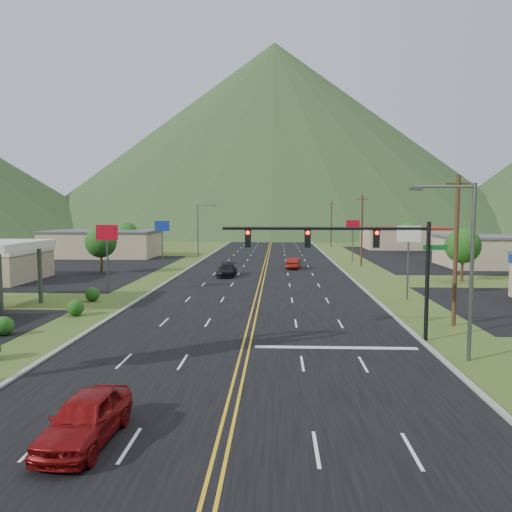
{
  "coord_description": "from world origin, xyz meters",
  "views": [
    {
      "loc": [
        1.75,
        -15.3,
        7.53
      ],
      "look_at": [
        0.24,
        19.31,
        4.5
      ],
      "focal_mm": 35.0,
      "sensor_mm": 36.0,
      "label": 1
    }
  ],
  "objects_px": {
    "traffic_signal": "(359,250)",
    "car_red_far": "(294,263)",
    "car_dark_mid": "(227,270)",
    "car_red_near": "(85,420)",
    "streetlight_west": "(200,226)",
    "streetlight_east": "(466,259)"
  },
  "relations": [
    {
      "from": "traffic_signal",
      "to": "car_red_far",
      "type": "height_order",
      "value": "traffic_signal"
    },
    {
      "from": "car_dark_mid",
      "to": "car_red_near",
      "type": "bearing_deg",
      "value": -89.67
    },
    {
      "from": "streetlight_west",
      "to": "car_dark_mid",
      "type": "xyz_separation_m",
      "value": [
        7.46,
        -27.17,
        -4.46
      ]
    },
    {
      "from": "car_dark_mid",
      "to": "car_red_far",
      "type": "distance_m",
      "value": 11.78
    },
    {
      "from": "car_red_near",
      "to": "car_dark_mid",
      "type": "xyz_separation_m",
      "value": [
        0.28,
        42.68,
        -0.08
      ]
    },
    {
      "from": "traffic_signal",
      "to": "car_dark_mid",
      "type": "height_order",
      "value": "traffic_signal"
    },
    {
      "from": "car_red_near",
      "to": "traffic_signal",
      "type": "bearing_deg",
      "value": 54.32
    },
    {
      "from": "car_dark_mid",
      "to": "traffic_signal",
      "type": "bearing_deg",
      "value": -68.94
    },
    {
      "from": "car_red_near",
      "to": "car_red_far",
      "type": "bearing_deg",
      "value": 83.42
    },
    {
      "from": "traffic_signal",
      "to": "car_red_near",
      "type": "distance_m",
      "value": 18.24
    },
    {
      "from": "streetlight_east",
      "to": "car_red_far",
      "type": "height_order",
      "value": "streetlight_east"
    },
    {
      "from": "car_red_far",
      "to": "traffic_signal",
      "type": "bearing_deg",
      "value": 102.02
    },
    {
      "from": "streetlight_west",
      "to": "car_red_near",
      "type": "distance_m",
      "value": 70.35
    },
    {
      "from": "streetlight_east",
      "to": "streetlight_west",
      "type": "distance_m",
      "value": 64.21
    },
    {
      "from": "streetlight_east",
      "to": "car_red_far",
      "type": "distance_m",
      "value": 42.22
    },
    {
      "from": "car_red_far",
      "to": "streetlight_west",
      "type": "bearing_deg",
      "value": -42.03
    },
    {
      "from": "streetlight_west",
      "to": "car_red_far",
      "type": "distance_m",
      "value": 24.71
    },
    {
      "from": "traffic_signal",
      "to": "car_red_near",
      "type": "relative_size",
      "value": 2.79
    },
    {
      "from": "streetlight_east",
      "to": "traffic_signal",
      "type": "bearing_deg",
      "value": 139.61
    },
    {
      "from": "streetlight_west",
      "to": "car_red_far",
      "type": "xyz_separation_m",
      "value": [
        15.59,
        -18.64,
        -4.45
      ]
    },
    {
      "from": "streetlight_east",
      "to": "car_dark_mid",
      "type": "distance_m",
      "value": 36.53
    },
    {
      "from": "car_red_near",
      "to": "car_dark_mid",
      "type": "distance_m",
      "value": 42.68
    }
  ]
}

